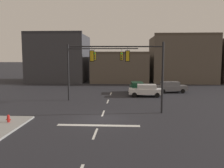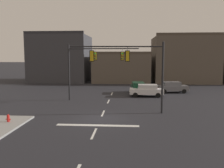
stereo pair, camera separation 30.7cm
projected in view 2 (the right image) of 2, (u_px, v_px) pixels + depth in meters
ground_plane at (101, 119)px, 20.68m from camera, size 400.00×400.00×0.00m
stop_bar_paint at (98, 125)px, 18.70m from camera, size 6.40×0.50×0.01m
lane_centreline at (103, 113)px, 22.67m from camera, size 0.16×26.40×0.01m
signal_mast_near_side at (135, 64)px, 22.21m from camera, size 8.55×0.77×6.66m
signal_mast_far_side at (89, 62)px, 28.72m from camera, size 8.40×0.45×6.77m
car_lot_nearside at (147, 90)px, 32.00m from camera, size 4.50×2.02×1.61m
car_lot_middle at (138, 87)px, 34.76m from camera, size 2.16×4.55×1.61m
car_lot_farside at (172, 87)px, 35.42m from camera, size 4.63×2.42×1.61m
fire_hydrant at (8, 120)px, 19.16m from camera, size 0.40×0.30×0.75m
building_row at (144, 61)px, 50.72m from camera, size 48.12×10.70×10.13m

